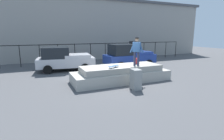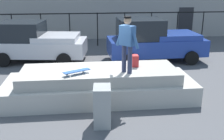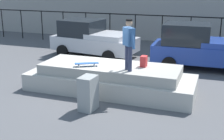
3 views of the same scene
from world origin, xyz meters
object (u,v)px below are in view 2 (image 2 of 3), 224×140
(backpack, at_px, (135,61))
(utility_box, at_px, (102,106))
(car_blue_pickup_mid, at_px, (153,40))
(skateboarder, at_px, (127,41))
(skateboard, at_px, (77,71))
(car_silver_pickup_near, at_px, (35,42))

(backpack, relative_size, utility_box, 0.35)
(backpack, height_order, car_blue_pickup_mid, car_blue_pickup_mid)
(car_blue_pickup_mid, distance_m, utility_box, 6.64)
(backpack, distance_m, car_blue_pickup_mid, 4.31)
(skateboarder, distance_m, car_blue_pickup_mid, 5.11)
(skateboard, bearing_deg, utility_box, -64.51)
(skateboard, height_order, car_silver_pickup_near, car_silver_pickup_near)
(skateboard, xyz_separation_m, car_silver_pickup_near, (-1.99, 5.13, -0.14))
(backpack, xyz_separation_m, car_blue_pickup_mid, (1.62, 3.99, -0.18))
(skateboarder, distance_m, backpack, 1.07)
(backpack, bearing_deg, car_blue_pickup_mid, -21.12)
(skateboard, xyz_separation_m, backpack, (1.87, 0.63, 0.09))
(skateboard, bearing_deg, backpack, 18.66)
(skateboarder, bearing_deg, car_blue_pickup_mid, 66.62)
(skateboarder, height_order, car_blue_pickup_mid, skateboarder)
(backpack, xyz_separation_m, utility_box, (-1.23, -1.99, -0.62))
(car_silver_pickup_near, bearing_deg, backpack, -49.29)
(utility_box, bearing_deg, backpack, 63.07)
(skateboard, xyz_separation_m, utility_box, (0.65, -1.36, -0.53))
(backpack, relative_size, car_silver_pickup_near, 0.08)
(skateboarder, xyz_separation_m, backpack, (0.37, 0.62, -0.79))
(utility_box, bearing_deg, car_blue_pickup_mid, 69.25)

